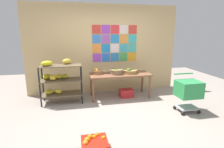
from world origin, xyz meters
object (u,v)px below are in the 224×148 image
at_px(banana_shelf_unit, 58,78).
at_px(display_table, 120,76).
at_px(fruit_basket_back_right, 130,71).
at_px(produce_crate_under_table, 126,93).
at_px(orange_crate_foreground, 94,145).
at_px(fruit_basket_back_left, 116,71).
at_px(fruit_basket_right, 97,71).
at_px(shopping_cart, 188,90).

distance_m(banana_shelf_unit, display_table, 1.66).
bearing_deg(banana_shelf_unit, display_table, 2.82).
height_order(display_table, fruit_basket_back_right, fruit_basket_back_right).
relative_size(produce_crate_under_table, orange_crate_foreground, 0.94).
xyz_separation_m(fruit_basket_back_left, orange_crate_foreground, (-0.88, -2.27, -0.65)).
bearing_deg(produce_crate_under_table, display_table, 168.26).
distance_m(fruit_basket_back_left, produce_crate_under_table, 0.71).
relative_size(banana_shelf_unit, display_table, 0.67).
height_order(display_table, fruit_basket_right, fruit_basket_right).
relative_size(fruit_basket_back_right, fruit_basket_back_left, 1.10).
distance_m(display_table, orange_crate_foreground, 2.53).
relative_size(banana_shelf_unit, fruit_basket_back_right, 2.86).
bearing_deg(produce_crate_under_table, orange_crate_foreground, -117.46).
bearing_deg(fruit_basket_right, banana_shelf_unit, -168.93).
relative_size(fruit_basket_right, orange_crate_foreground, 0.80).
bearing_deg(fruit_basket_back_left, fruit_basket_right, 165.74).
xyz_separation_m(fruit_basket_right, produce_crate_under_table, (0.81, -0.16, -0.64)).
bearing_deg(fruit_basket_back_left, display_table, 7.29).
height_order(fruit_basket_back_left, shopping_cart, shopping_cart).
distance_m(fruit_basket_right, orange_crate_foreground, 2.51).
height_order(display_table, orange_crate_foreground, display_table).
distance_m(display_table, shopping_cart, 1.82).
relative_size(fruit_basket_back_left, produce_crate_under_table, 0.97).
bearing_deg(banana_shelf_unit, fruit_basket_back_right, 2.52).
bearing_deg(shopping_cart, banana_shelf_unit, 167.33).
bearing_deg(produce_crate_under_table, shopping_cart, -47.95).
bearing_deg(banana_shelf_unit, fruit_basket_back_left, 2.51).
bearing_deg(display_table, banana_shelf_unit, -177.18).
height_order(fruit_basket_back_right, fruit_basket_back_left, fruit_basket_back_left).
height_order(fruit_basket_right, produce_crate_under_table, fruit_basket_right).
bearing_deg(orange_crate_foreground, fruit_basket_right, 81.65).
bearing_deg(shopping_cart, fruit_basket_back_right, 137.35).
distance_m(banana_shelf_unit, orange_crate_foreground, 2.37).
relative_size(display_table, produce_crate_under_table, 4.51).
xyz_separation_m(display_table, shopping_cart, (1.29, -1.27, -0.09)).
xyz_separation_m(display_table, fruit_basket_back_right, (0.29, 0.00, 0.14)).
bearing_deg(shopping_cart, orange_crate_foreground, -146.80).
bearing_deg(fruit_basket_back_left, orange_crate_foreground, -111.13).
xyz_separation_m(produce_crate_under_table, orange_crate_foreground, (-1.17, -2.24, -0.00)).
xyz_separation_m(fruit_basket_back_left, shopping_cart, (1.40, -1.26, -0.24)).
relative_size(display_table, fruit_basket_back_left, 4.67).
height_order(fruit_basket_back_right, orange_crate_foreground, fruit_basket_back_right).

